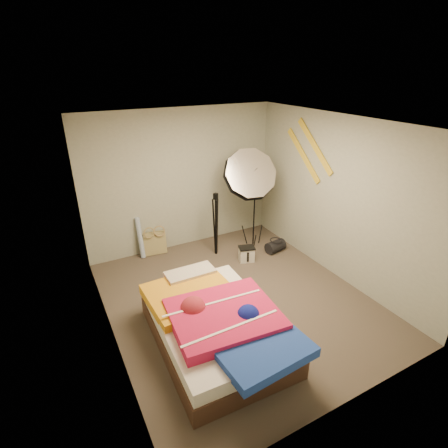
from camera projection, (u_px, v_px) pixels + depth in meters
floor at (237, 299)px, 5.10m from camera, size 4.00×4.00×0.00m
ceiling at (241, 124)px, 4.06m from camera, size 4.00×4.00×0.00m
wall_back at (182, 181)px, 6.18m from camera, size 3.50×0.00×3.50m
wall_front at (357, 307)px, 2.98m from camera, size 3.50×0.00×3.50m
wall_left at (101, 253)px, 3.83m from camera, size 0.00×4.00×4.00m
wall_right at (338, 199)px, 5.33m from camera, size 0.00×4.00×4.00m
tote_bag at (155, 243)px, 6.27m from camera, size 0.42×0.22×0.41m
wrapping_roll at (140, 238)px, 6.10m from camera, size 0.10×0.21×0.73m
camera_case at (247, 254)px, 6.05m from camera, size 0.29×0.25×0.25m
duffel_bag at (275, 246)px, 6.36m from camera, size 0.38×0.27×0.22m
wall_stripe_upper at (315, 146)px, 5.51m from camera, size 0.02×0.91×0.78m
wall_stripe_lower at (303, 155)px, 5.79m from camera, size 0.02×0.91×0.78m
bed at (216, 324)px, 4.21m from camera, size 1.41×2.12×0.56m
photo_umbrella at (249, 175)px, 5.96m from camera, size 1.23×0.97×1.95m
camera_tripod at (216, 220)px, 6.07m from camera, size 0.08×0.08×1.15m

